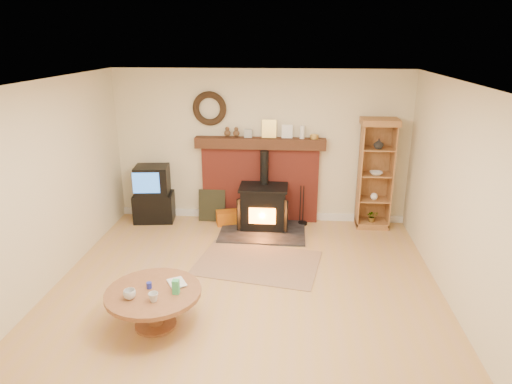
# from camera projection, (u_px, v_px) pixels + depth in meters

# --- Properties ---
(ground) EXTENTS (5.50, 5.50, 0.00)m
(ground) POSITION_uv_depth(u_px,v_px,m) (243.00, 301.00, 5.61)
(ground) COLOR tan
(ground) RESTS_ON ground
(room_shell) EXTENTS (5.02, 5.52, 2.61)m
(room_shell) POSITION_uv_depth(u_px,v_px,m) (241.00, 164.00, 5.14)
(room_shell) COLOR beige
(room_shell) RESTS_ON ground
(chimney_breast) EXTENTS (2.20, 0.22, 1.78)m
(chimney_breast) POSITION_uv_depth(u_px,v_px,m) (260.00, 176.00, 7.86)
(chimney_breast) COLOR maroon
(chimney_breast) RESTS_ON ground
(wood_stove) EXTENTS (1.40, 1.00, 1.30)m
(wood_stove) POSITION_uv_depth(u_px,v_px,m) (263.00, 208.00, 7.63)
(wood_stove) COLOR black
(wood_stove) RESTS_ON ground
(area_rug) EXTENTS (1.88, 1.45, 0.01)m
(area_rug) POSITION_uv_depth(u_px,v_px,m) (258.00, 263.00, 6.54)
(area_rug) COLOR brown
(area_rug) RESTS_ON ground
(tv_unit) EXTENTS (0.73, 0.55, 0.99)m
(tv_unit) POSITION_uv_depth(u_px,v_px,m) (153.00, 195.00, 7.93)
(tv_unit) COLOR black
(tv_unit) RESTS_ON ground
(curio_cabinet) EXTENTS (0.59, 0.43, 1.85)m
(curio_cabinet) POSITION_uv_depth(u_px,v_px,m) (375.00, 174.00, 7.56)
(curio_cabinet) COLOR brown
(curio_cabinet) RESTS_ON ground
(firelog_box) EXTENTS (0.43, 0.34, 0.24)m
(firelog_box) POSITION_uv_depth(u_px,v_px,m) (228.00, 218.00, 7.88)
(firelog_box) COLOR orange
(firelog_box) RESTS_ON ground
(leaning_painting) EXTENTS (0.47, 0.13, 0.56)m
(leaning_painting) POSITION_uv_depth(u_px,v_px,m) (212.00, 205.00, 7.99)
(leaning_painting) COLOR black
(leaning_painting) RESTS_ON ground
(fire_tools) EXTENTS (0.16, 0.16, 0.70)m
(fire_tools) POSITION_uv_depth(u_px,v_px,m) (302.00, 219.00, 7.87)
(fire_tools) COLOR black
(fire_tools) RESTS_ON ground
(coffee_table) EXTENTS (1.05, 1.05, 0.61)m
(coffee_table) POSITION_uv_depth(u_px,v_px,m) (154.00, 298.00, 5.01)
(coffee_table) COLOR brown
(coffee_table) RESTS_ON ground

